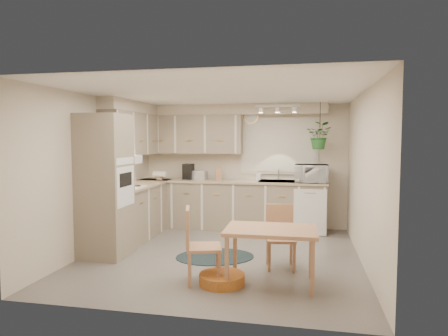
{
  "coord_description": "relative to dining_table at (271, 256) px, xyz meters",
  "views": [
    {
      "loc": [
        1.2,
        -5.73,
        1.74
      ],
      "look_at": [
        -0.08,
        0.55,
        1.27
      ],
      "focal_mm": 32.0,
      "sensor_mm": 36.0,
      "label": 1
    }
  ],
  "objects": [
    {
      "name": "wall_front",
      "position": [
        -0.82,
        -1.06,
        0.86
      ],
      "size": [
        4.0,
        0.04,
        2.4
      ],
      "primitive_type": "cube",
      "color": "beige",
      "rests_on": "floor"
    },
    {
      "name": "hanging_plant",
      "position": [
        0.64,
        2.74,
        1.4
      ],
      "size": [
        0.56,
        0.59,
        0.38
      ],
      "primitive_type": "imported",
      "rotation": [
        0.0,
        0.0,
        -0.28
      ],
      "color": "#266028",
      "rests_on": "ceiling"
    },
    {
      "name": "window_frame",
      "position": [
        -0.12,
        3.12,
        1.26
      ],
      "size": [
        1.5,
        0.02,
        1.1
      ],
      "primitive_type": "cube",
      "color": "beige",
      "rests_on": "wall_back"
    },
    {
      "name": "chair_back",
      "position": [
        0.08,
        0.62,
        0.08
      ],
      "size": [
        0.45,
        0.45,
        0.84
      ],
      "primitive_type": "cube",
      "rotation": [
        0.0,
        0.0,
        3.31
      ],
      "color": "tan",
      "rests_on": "floor"
    },
    {
      "name": "soap_bottle",
      "position": [
        -0.5,
        2.99,
        0.65
      ],
      "size": [
        0.1,
        0.2,
        0.09
      ],
      "primitive_type": "imported",
      "rotation": [
        0.0,
        0.0,
        0.08
      ],
      "color": "silver",
      "rests_on": "counter_back"
    },
    {
      "name": "toaster",
      "position": [
        -1.64,
        2.86,
        0.69
      ],
      "size": [
        0.31,
        0.21,
        0.17
      ],
      "primitive_type": "cube",
      "rotation": [
        0.0,
        0.0,
        -0.19
      ],
      "color": "#9FA1A6",
      "rests_on": "counter_back"
    },
    {
      "name": "soffit_back",
      "position": [
        -1.02,
        2.99,
        1.96
      ],
      "size": [
        3.6,
        0.3,
        0.2
      ],
      "primitive_type": "cube",
      "color": "beige",
      "rests_on": "wall_back"
    },
    {
      "name": "pet_bed",
      "position": [
        -0.57,
        -0.12,
        -0.28
      ],
      "size": [
        0.57,
        0.57,
        0.13
      ],
      "primitive_type": "cylinder",
      "rotation": [
        0.0,
        0.0,
        -0.03
      ],
      "color": "#BE6826",
      "rests_on": "floor"
    },
    {
      "name": "knife_block",
      "position": [
        -1.27,
        2.89,
        0.72
      ],
      "size": [
        0.14,
        0.14,
        0.25
      ],
      "primitive_type": "cube",
      "rotation": [
        0.0,
        0.0,
        0.26
      ],
      "color": "tan",
      "rests_on": "counter_back"
    },
    {
      "name": "braided_rug",
      "position": [
        -0.9,
        0.94,
        -0.33
      ],
      "size": [
        1.37,
        1.19,
        0.01
      ],
      "primitive_type": "ellipsoid",
      "rotation": [
        0.0,
        0.0,
        0.32
      ],
      "color": "black",
      "rests_on": "floor"
    },
    {
      "name": "dining_table",
      "position": [
        0.0,
        0.0,
        0.0
      ],
      "size": [
        1.09,
        0.74,
        0.68
      ],
      "primitive_type": "cube",
      "rotation": [
        0.0,
        0.0,
        0.02
      ],
      "color": "tan",
      "rests_on": "floor"
    },
    {
      "name": "wall_back",
      "position": [
        -0.82,
        3.14,
        0.86
      ],
      "size": [
        4.0,
        0.04,
        2.4
      ],
      "primitive_type": "cube",
      "color": "beige",
      "rests_on": "floor"
    },
    {
      "name": "track_light_bar",
      "position": [
        -0.12,
        2.59,
        1.99
      ],
      "size": [
        0.8,
        0.04,
        0.04
      ],
      "primitive_type": "cube",
      "color": "silver",
      "rests_on": "ceiling"
    },
    {
      "name": "wall_clock",
      "position": [
        -0.67,
        3.11,
        1.84
      ],
      "size": [
        0.3,
        0.03,
        0.3
      ],
      "primitive_type": "cylinder",
      "rotation": [
        1.57,
        0.0,
        0.0
      ],
      "color": "#E6AD51",
      "rests_on": "wall_back"
    },
    {
      "name": "dishwasher_front",
      "position": [
        0.48,
        2.53,
        0.09
      ],
      "size": [
        0.58,
        0.02,
        0.83
      ],
      "primitive_type": "cube",
      "color": "silver",
      "rests_on": "base_cab_back"
    },
    {
      "name": "ceiling",
      "position": [
        -0.82,
        1.04,
        2.06
      ],
      "size": [
        4.2,
        4.2,
        0.0
      ],
      "primitive_type": "plane",
      "color": "white",
      "rests_on": "wall_back"
    },
    {
      "name": "upper_cab_back",
      "position": [
        -1.82,
        2.96,
        1.49
      ],
      "size": [
        2.0,
        0.35,
        0.75
      ],
      "primitive_type": "cube",
      "color": "gray",
      "rests_on": "wall_back"
    },
    {
      "name": "wall_left",
      "position": [
        -2.82,
        1.04,
        0.86
      ],
      "size": [
        0.04,
        4.2,
        2.4
      ],
      "primitive_type": "cube",
      "color": "beige",
      "rests_on": "floor"
    },
    {
      "name": "oven_stack",
      "position": [
        -2.49,
        0.66,
        0.71
      ],
      "size": [
        0.65,
        0.65,
        2.1
      ],
      "primitive_type": "cube",
      "color": "gray",
      "rests_on": "floor"
    },
    {
      "name": "upper_cab_left",
      "position": [
        -2.64,
        2.04,
        1.49
      ],
      "size": [
        0.35,
        2.0,
        0.75
      ],
      "primitive_type": "cube",
      "color": "gray",
      "rests_on": "wall_left"
    },
    {
      "name": "base_cab_back",
      "position": [
        -1.02,
        2.84,
        0.11
      ],
      "size": [
        3.6,
        0.6,
        0.9
      ],
      "primitive_type": "cube",
      "color": "gray",
      "rests_on": "floor"
    },
    {
      "name": "coffee_maker",
      "position": [
        -1.87,
        2.84,
        0.75
      ],
      "size": [
        0.2,
        0.23,
        0.31
      ],
      "primitive_type": "cube",
      "rotation": [
        0.0,
        0.0,
        -0.13
      ],
      "color": "black",
      "rests_on": "counter_back"
    },
    {
      "name": "base_cab_left",
      "position": [
        -2.52,
        1.91,
        0.11
      ],
      "size": [
        0.6,
        1.85,
        0.9
      ],
      "primitive_type": "cube",
      "color": "gray",
      "rests_on": "floor"
    },
    {
      "name": "wall_oven_face",
      "position": [
        -2.17,
        0.66,
        0.71
      ],
      "size": [
        0.02,
        0.56,
        0.58
      ],
      "primitive_type": "cube",
      "color": "silver",
      "rests_on": "oven_stack"
    },
    {
      "name": "sink",
      "position": [
        -0.12,
        2.84,
        0.56
      ],
      "size": [
        0.7,
        0.48,
        0.1
      ],
      "primitive_type": "cube",
      "color": "#9FA1A6",
      "rests_on": "counter_back"
    },
    {
      "name": "counter_left",
      "position": [
        -2.51,
        1.91,
        0.58
      ],
      "size": [
        0.64,
        1.89,
        0.04
      ],
      "primitive_type": "cube",
      "color": "tan",
      "rests_on": "base_cab_left"
    },
    {
      "name": "counter_back",
      "position": [
        -1.02,
        2.83,
        0.58
      ],
      "size": [
        3.64,
        0.64,
        0.04
      ],
      "primitive_type": "cube",
      "color": "tan",
      "rests_on": "base_cab_back"
    },
    {
      "name": "wall_right",
      "position": [
        1.18,
        1.04,
        0.86
      ],
      "size": [
        0.04,
        4.2,
        2.4
      ],
      "primitive_type": "cube",
      "color": "beige",
      "rests_on": "floor"
    },
    {
      "name": "chair_left",
      "position": [
        -0.8,
        -0.09,
        0.12
      ],
      "size": [
        0.53,
        0.53,
        0.91
      ],
      "primitive_type": "cube",
      "rotation": [
        0.0,
        0.0,
        -1.29
      ],
      "color": "tan",
      "rests_on": "floor"
    },
    {
      "name": "floor",
      "position": [
        -0.82,
        1.04,
        -0.34
      ],
      "size": [
        4.2,
        4.2,
        0.0
      ],
      "primitive_type": "plane",
      "color": "#68615C",
      "rests_on": "ground"
    },
    {
      "name": "soffit_left",
      "position": [
        -2.67,
        2.04,
        1.96
      ],
      "size": [
        0.3,
        2.0,
        0.2
      ],
      "primitive_type": "cube",
      "color": "beige",
      "rests_on": "wall_left"
    },
    {
      "name": "cooktop",
      "position": [
        -2.5,
        1.34,
        0.61
      ],
      "size": [
        0.52,
        0.58,
        0.02
      ],
      "primitive_type": "cube",
      "color": "silver",
      "rests_on": "counter_left"
    },
    {
      "name": "window_blinds",
      "position": [
        -0.12,
        3.11,
        1.26
      ],
      "size": [
        1.4,
        0.02,
        1.0
      ],
      "primitive_type": "cube",
      "color": "white",
      "rests_on": "wall_back"
    },
    {
      "name": "microwave",
      "position": [
        0.5,
        2.74,
        0.8
      ],
      "size": [
        0.6,
        0.34,
        0.4
      ],
      "primitive_type": "imported",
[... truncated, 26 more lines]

